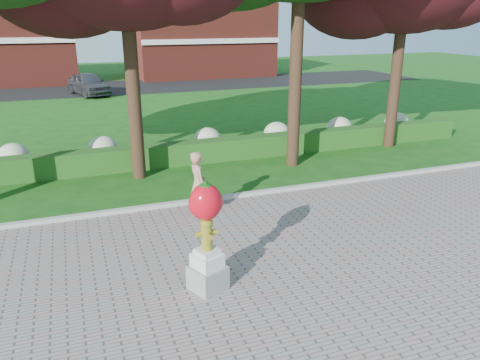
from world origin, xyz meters
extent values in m
plane|color=#154D13|center=(0.00, 0.00, 0.00)|extent=(100.00, 100.00, 0.00)
cube|color=gray|center=(0.00, -4.00, 0.02)|extent=(40.00, 14.00, 0.04)
cube|color=#ADADA5|center=(0.00, 3.00, 0.07)|extent=(40.00, 0.18, 0.15)
cube|color=#214D16|center=(0.00, 7.00, 0.40)|extent=(24.00, 0.70, 0.80)
ellipsoid|color=#BCBB8F|center=(-6.00, 8.00, 0.55)|extent=(1.10, 1.10, 0.99)
ellipsoid|color=#BCBB8F|center=(-3.00, 8.00, 0.55)|extent=(1.10, 1.10, 0.99)
ellipsoid|color=#BCBB8F|center=(1.00, 8.00, 0.55)|extent=(1.10, 1.10, 0.99)
ellipsoid|color=#BCBB8F|center=(4.00, 8.00, 0.55)|extent=(1.10, 1.10, 0.99)
ellipsoid|color=#BCBB8F|center=(7.00, 8.00, 0.55)|extent=(1.10, 1.10, 0.99)
ellipsoid|color=#BCBB8F|center=(10.00, 8.00, 0.55)|extent=(1.10, 1.10, 0.99)
cube|color=black|center=(0.00, 28.00, 0.01)|extent=(50.00, 8.00, 0.02)
cube|color=maroon|center=(8.00, 34.00, 3.20)|extent=(12.00, 8.00, 6.40)
cylinder|color=black|center=(-2.00, 6.00, 3.08)|extent=(0.44, 0.44, 6.16)
cylinder|color=black|center=(3.50, 5.50, 3.64)|extent=(0.44, 0.44, 7.28)
cylinder|color=black|center=(8.50, 6.50, 2.94)|extent=(0.44, 0.44, 5.88)
cube|color=gray|center=(-1.79, -1.49, 0.29)|extent=(0.81, 0.81, 0.50)
cube|color=silver|center=(-1.79, -1.49, 0.67)|extent=(0.65, 0.65, 0.28)
cube|color=silver|center=(-1.79, -1.49, 0.86)|extent=(0.52, 0.52, 0.10)
cylinder|color=olive|center=(-1.79, -1.49, 1.19)|extent=(0.22, 0.22, 0.56)
ellipsoid|color=olive|center=(-1.79, -1.49, 1.47)|extent=(0.26, 0.26, 0.18)
cylinder|color=olive|center=(-1.95, -1.49, 1.25)|extent=(0.12, 0.11, 0.11)
cylinder|color=olive|center=(-1.63, -1.49, 1.25)|extent=(0.12, 0.11, 0.11)
cylinder|color=olive|center=(-1.79, -1.64, 1.25)|extent=(0.12, 0.12, 0.12)
cylinder|color=olive|center=(-1.79, -1.49, 1.55)|extent=(0.08, 0.08, 0.05)
ellipsoid|color=red|center=(-1.79, -1.49, 1.90)|extent=(0.62, 0.56, 0.72)
ellipsoid|color=red|center=(-1.97, -1.49, 1.88)|extent=(0.31, 0.31, 0.46)
ellipsoid|color=red|center=(-1.61, -1.49, 1.88)|extent=(0.31, 0.31, 0.46)
cylinder|color=#145112|center=(-1.79, -1.49, 2.25)|extent=(0.10, 0.10, 0.12)
ellipsoid|color=#145112|center=(-1.79, -1.49, 2.22)|extent=(0.24, 0.24, 0.08)
imported|color=#A97C60|center=(-0.99, 2.08, 0.94)|extent=(0.51, 0.70, 1.81)
imported|color=#3E4145|center=(-2.58, 25.00, 0.78)|extent=(3.08, 4.81, 1.53)
camera|label=1|loc=(-3.97, -9.29, 5.16)|focal=35.00mm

